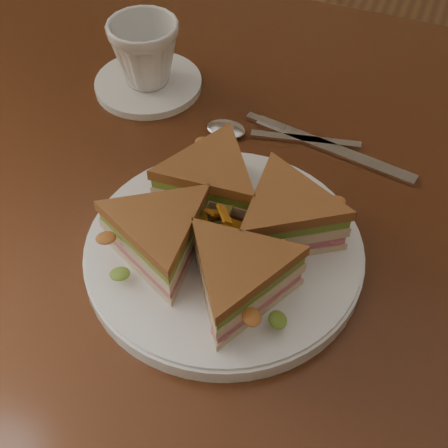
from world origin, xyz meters
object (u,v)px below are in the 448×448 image
table (267,242)px  knife (322,145)px  plate (224,252)px  spoon (245,132)px  saucer (148,84)px  coffee_cup (145,53)px  sandwich_wedges (224,227)px

table → knife: bearing=66.3°
plate → table: bearing=84.0°
spoon → saucer: (-0.15, 0.04, 0.00)m
spoon → knife: (0.09, 0.01, -0.00)m
knife → saucer: 0.24m
spoon → saucer: size_ratio=1.32×
saucer → knife: bearing=-7.3°
spoon → knife: 0.09m
coffee_cup → sandwich_wedges: bearing=-56.6°
table → plate: plate is taller
plate → coffee_cup: (-0.19, 0.23, 0.04)m
sandwich_wedges → table: bearing=84.0°
plate → saucer: bearing=130.4°
spoon → saucer: 0.15m
plate → sandwich_wedges: bearing=0.0°
coffee_cup → table: bearing=-35.6°
table → spoon: size_ratio=6.60×
coffee_cup → plate: bearing=-56.6°
table → spoon: (-0.06, 0.07, 0.10)m
knife → coffee_cup: coffee_cup is taller
sandwich_wedges → spoon: sandwich_wedges is taller
spoon → sandwich_wedges: bearing=-88.2°
plate → coffee_cup: bearing=130.4°
spoon → knife: bearing=-3.8°
table → coffee_cup: bearing=151.3°
plate → saucer: plate is taller
sandwich_wedges → saucer: 0.30m
sandwich_wedges → coffee_cup: coffee_cup is taller
table → knife: size_ratio=5.61×
table → saucer: size_ratio=8.73×
plate → saucer: (-0.19, 0.23, -0.00)m
knife → saucer: size_ratio=1.56×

